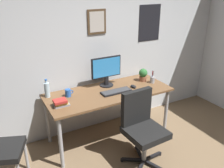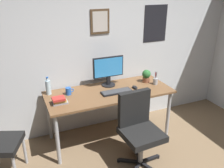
% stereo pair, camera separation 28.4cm
% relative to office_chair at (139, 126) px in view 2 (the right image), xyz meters
% --- Properties ---
extents(wall_back, '(4.40, 0.10, 2.60)m').
position_rel_office_chair_xyz_m(wall_back, '(0.04, 1.09, 0.77)').
color(wall_back, silver).
rests_on(wall_back, ground_plane).
extents(desk, '(1.75, 0.73, 0.75)m').
position_rel_office_chair_xyz_m(desk, '(-0.12, 0.65, 0.15)').
color(desk, brown).
rests_on(desk, ground_plane).
extents(office_chair, '(0.56, 0.57, 0.95)m').
position_rel_office_chair_xyz_m(office_chair, '(0.00, 0.00, 0.00)').
color(office_chair, black).
rests_on(office_chair, ground_plane).
extents(monitor, '(0.46, 0.20, 0.43)m').
position_rel_office_chair_xyz_m(monitor, '(-0.05, 0.85, 0.46)').
color(monitor, black).
rests_on(monitor, desk).
extents(keyboard, '(0.43, 0.15, 0.03)m').
position_rel_office_chair_xyz_m(keyboard, '(-0.04, 0.57, 0.23)').
color(keyboard, black).
rests_on(keyboard, desk).
extents(computer_mouse, '(0.06, 0.11, 0.04)m').
position_rel_office_chair_xyz_m(computer_mouse, '(0.26, 0.59, 0.24)').
color(computer_mouse, black).
rests_on(computer_mouse, desk).
extents(water_bottle, '(0.07, 0.07, 0.25)m').
position_rel_office_chair_xyz_m(water_bottle, '(-0.91, 0.88, 0.33)').
color(water_bottle, silver).
rests_on(water_bottle, desk).
extents(coffee_mug_near, '(0.11, 0.08, 0.10)m').
position_rel_office_chair_xyz_m(coffee_mug_near, '(-0.67, 0.76, 0.27)').
color(coffee_mug_near, '#2659B2').
rests_on(coffee_mug_near, desk).
extents(potted_plant, '(0.13, 0.13, 0.20)m').
position_rel_office_chair_xyz_m(potted_plant, '(0.53, 0.75, 0.33)').
color(potted_plant, brown).
rests_on(potted_plant, desk).
extents(pen_cup, '(0.07, 0.07, 0.20)m').
position_rel_office_chair_xyz_m(pen_cup, '(0.61, 0.61, 0.28)').
color(pen_cup, '#9EA0A5').
rests_on(pen_cup, desk).
extents(book_stack_left, '(0.19, 0.15, 0.09)m').
position_rel_office_chair_xyz_m(book_stack_left, '(-0.84, 0.55, 0.26)').
color(book_stack_left, gray).
rests_on(book_stack_left, desk).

